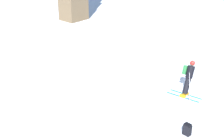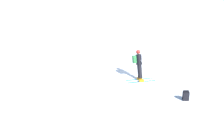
% 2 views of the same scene
% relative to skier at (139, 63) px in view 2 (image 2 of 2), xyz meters
% --- Properties ---
extents(ground_plane, '(300.00, 300.00, 0.00)m').
position_rel_skier_xyz_m(ground_plane, '(0.59, -0.06, -0.93)').
color(ground_plane, white).
extents(skier, '(1.36, 1.68, 1.71)m').
position_rel_skier_xyz_m(skier, '(0.00, 0.00, 0.00)').
color(skier, '#1E7AC6').
rests_on(skier, ground).
extents(spare_backpack, '(0.25, 0.32, 0.50)m').
position_rel_skier_xyz_m(spare_backpack, '(-3.09, -1.73, -0.68)').
color(spare_backpack, black).
rests_on(spare_backpack, ground).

